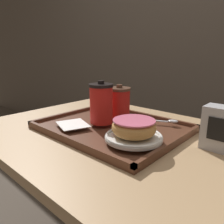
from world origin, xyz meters
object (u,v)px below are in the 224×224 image
Objects in this scene: coffee_cup_front at (101,103)px; spoon at (166,121)px; coffee_cup_rear at (119,102)px; napkin_dispenser at (223,129)px; donut_chocolate_glazed at (134,127)px.

coffee_cup_front is 0.24m from spoon.
coffee_cup_rear is 1.00× the size of napkin_dispenser.
donut_chocolate_glazed is 0.24m from napkin_dispenser.
coffee_cup_rear is at bearing 94.58° from coffee_cup_front.
spoon is 1.23× the size of napkin_dispenser.
donut_chocolate_glazed reaches higher than spoon.
napkin_dispenser is at bearing 37.42° from donut_chocolate_glazed.
spoon is at bearing 92.95° from donut_chocolate_glazed.
coffee_cup_rear is 0.24m from donut_chocolate_glazed.
coffee_cup_front is 1.21× the size of coffee_cup_rear.
coffee_cup_rear is 0.19m from spoon.
napkin_dispenser is (0.20, -0.06, 0.03)m from spoon.
coffee_cup_rear is at bearing 179.33° from napkin_dispenser.
napkin_dispenser reaches higher than spoon.
coffee_cup_rear reaches higher than donut_chocolate_glazed.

